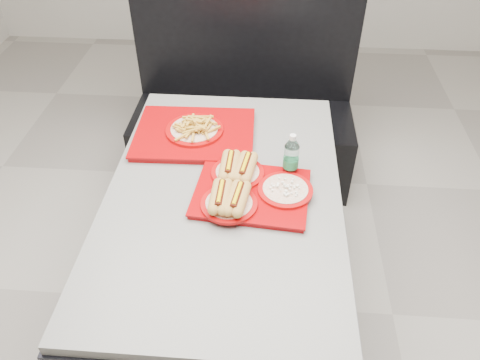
# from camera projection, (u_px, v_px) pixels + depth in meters

# --- Properties ---
(ground) EXTENTS (6.00, 6.00, 0.00)m
(ground) POSITION_uv_depth(u_px,v_px,m) (227.00, 304.00, 2.29)
(ground) COLOR #A19B90
(ground) RESTS_ON ground
(diner_table) EXTENTS (0.92, 1.42, 0.75)m
(diner_table) POSITION_uv_depth(u_px,v_px,m) (225.00, 220.00, 1.92)
(diner_table) COLOR black
(diner_table) RESTS_ON ground
(booth_bench) EXTENTS (1.30, 0.57, 1.35)m
(booth_bench) POSITION_uv_depth(u_px,v_px,m) (243.00, 114.00, 2.86)
(booth_bench) COLOR black
(booth_bench) RESTS_ON ground
(tray_near) EXTENTS (0.46, 0.39, 0.09)m
(tray_near) POSITION_uv_depth(u_px,v_px,m) (247.00, 188.00, 1.76)
(tray_near) COLOR #920406
(tray_near) RESTS_ON diner_table
(tray_far) EXTENTS (0.53, 0.42, 0.10)m
(tray_far) POSITION_uv_depth(u_px,v_px,m) (195.00, 131.00, 2.06)
(tray_far) COLOR #920406
(tray_far) RESTS_ON diner_table
(water_bottle) EXTENTS (0.06, 0.06, 0.19)m
(water_bottle) POSITION_uv_depth(u_px,v_px,m) (291.00, 158.00, 1.82)
(water_bottle) COLOR silver
(water_bottle) RESTS_ON diner_table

